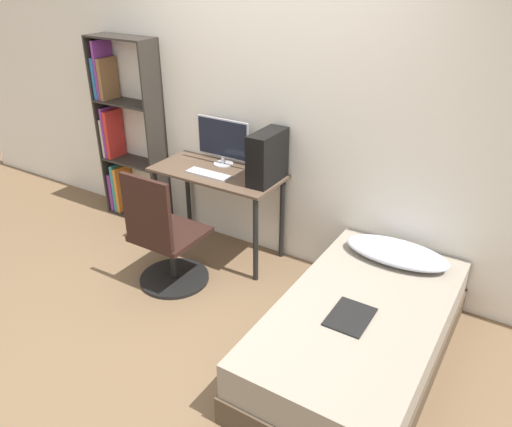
{
  "coord_description": "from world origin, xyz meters",
  "views": [
    {
      "loc": [
        2.0,
        -1.99,
        2.4
      ],
      "look_at": [
        0.31,
        0.71,
        0.75
      ],
      "focal_mm": 35.0,
      "sensor_mm": 36.0,
      "label": 1
    }
  ],
  "objects_px": {
    "keyboard": "(208,174)",
    "monitor": "(223,140)",
    "office_chair": "(166,244)",
    "bed": "(359,334)",
    "pc_tower": "(267,157)",
    "bookshelf": "(121,135)"
  },
  "relations": [
    {
      "from": "bed",
      "to": "monitor",
      "type": "height_order",
      "value": "monitor"
    },
    {
      "from": "bookshelf",
      "to": "keyboard",
      "type": "xyz_separation_m",
      "value": [
        1.24,
        -0.24,
        -0.05
      ]
    },
    {
      "from": "monitor",
      "to": "keyboard",
      "type": "relative_size",
      "value": 1.31
    },
    {
      "from": "office_chair",
      "to": "bed",
      "type": "distance_m",
      "value": 1.64
    },
    {
      "from": "pc_tower",
      "to": "office_chair",
      "type": "bearing_deg",
      "value": -126.56
    },
    {
      "from": "monitor",
      "to": "office_chair",
      "type": "bearing_deg",
      "value": -89.94
    },
    {
      "from": "keyboard",
      "to": "bookshelf",
      "type": "bearing_deg",
      "value": 168.9
    },
    {
      "from": "office_chair",
      "to": "monitor",
      "type": "relative_size",
      "value": 1.95
    },
    {
      "from": "bookshelf",
      "to": "bed",
      "type": "relative_size",
      "value": 0.97
    },
    {
      "from": "bed",
      "to": "monitor",
      "type": "distance_m",
      "value": 1.99
    },
    {
      "from": "office_chair",
      "to": "keyboard",
      "type": "relative_size",
      "value": 2.55
    },
    {
      "from": "monitor",
      "to": "pc_tower",
      "type": "height_order",
      "value": "pc_tower"
    },
    {
      "from": "office_chair",
      "to": "bed",
      "type": "bearing_deg",
      "value": -0.15
    },
    {
      "from": "office_chair",
      "to": "monitor",
      "type": "xyz_separation_m",
      "value": [
        -0.0,
        0.81,
        0.63
      ]
    },
    {
      "from": "bookshelf",
      "to": "office_chair",
      "type": "distance_m",
      "value": 1.51
    },
    {
      "from": "keyboard",
      "to": "pc_tower",
      "type": "bearing_deg",
      "value": 17.98
    },
    {
      "from": "bookshelf",
      "to": "keyboard",
      "type": "bearing_deg",
      "value": -11.1
    },
    {
      "from": "monitor",
      "to": "bed",
      "type": "bearing_deg",
      "value": -26.58
    },
    {
      "from": "keyboard",
      "to": "monitor",
      "type": "bearing_deg",
      "value": 98.26
    },
    {
      "from": "bed",
      "to": "monitor",
      "type": "bearing_deg",
      "value": 153.42
    },
    {
      "from": "bookshelf",
      "to": "pc_tower",
      "type": "height_order",
      "value": "bookshelf"
    },
    {
      "from": "bed",
      "to": "keyboard",
      "type": "distance_m",
      "value": 1.78
    }
  ]
}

